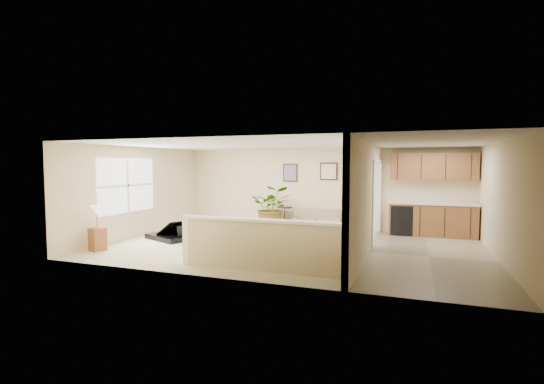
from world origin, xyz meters
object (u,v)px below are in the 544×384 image
(loveseat, at_px, (316,220))
(palm_plant, at_px, (272,208))
(accent_table, at_px, (285,215))
(piano, at_px, (176,220))
(lamp_stand, at_px, (97,231))
(piano_bench, at_px, (247,234))
(small_plant, at_px, (351,227))

(loveseat, xyz_separation_m, palm_plant, (-1.35, -0.28, 0.36))
(accent_table, distance_m, palm_plant, 0.50)
(piano, distance_m, lamp_stand, 2.17)
(accent_table, bearing_deg, palm_plant, -139.32)
(piano_bench, distance_m, loveseat, 2.99)
(accent_table, xyz_separation_m, palm_plant, (-0.33, -0.28, 0.24))
(piano_bench, distance_m, lamp_stand, 3.52)
(lamp_stand, bearing_deg, palm_plant, 57.05)
(piano, xyz_separation_m, lamp_stand, (-0.83, -2.00, -0.05))
(piano_bench, xyz_separation_m, accent_table, (0.11, 2.78, 0.17))
(piano, distance_m, palm_plant, 3.04)
(accent_table, height_order, lamp_stand, lamp_stand)
(piano, height_order, palm_plant, palm_plant)
(piano_bench, bearing_deg, lamp_stand, -148.89)
(piano_bench, bearing_deg, accent_table, 87.69)
(piano, relative_size, piano_bench, 2.29)
(piano, xyz_separation_m, accent_table, (2.30, 2.59, -0.07))
(loveseat, xyz_separation_m, small_plant, (1.14, -0.55, -0.08))
(lamp_stand, bearing_deg, piano, 67.56)
(palm_plant, height_order, small_plant, palm_plant)
(accent_table, relative_size, lamp_stand, 0.64)
(piano_bench, distance_m, accent_table, 2.79)
(piano_bench, xyz_separation_m, lamp_stand, (-3.01, -1.82, 0.19))
(palm_plant, height_order, lamp_stand, palm_plant)
(palm_plant, bearing_deg, lamp_stand, -122.95)
(lamp_stand, bearing_deg, loveseat, 47.95)
(loveseat, bearing_deg, lamp_stand, -141.09)
(palm_plant, bearing_deg, piano_bench, -84.99)
(small_plant, height_order, lamp_stand, lamp_stand)
(piano, bearing_deg, small_plant, 47.13)
(piano, xyz_separation_m, small_plant, (4.45, 2.04, -0.27))
(piano, xyz_separation_m, palm_plant, (1.97, 2.31, 0.17))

